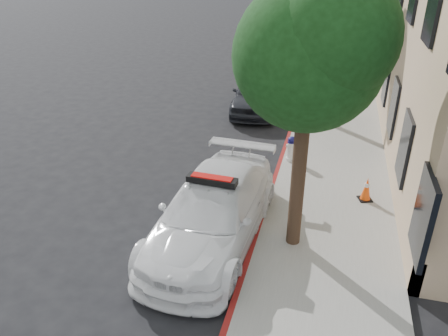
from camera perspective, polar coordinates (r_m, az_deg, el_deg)
name	(u,v)px	position (r m, az deg, el deg)	size (l,w,h in m)	color
ground	(196,188)	(12.20, -3.63, -2.61)	(120.00, 120.00, 0.00)	black
sidewalk	(338,92)	(20.92, 14.69, 9.59)	(3.20, 50.00, 0.15)	gray
curb_strip	(304,89)	(20.96, 10.44, 10.06)	(0.12, 50.00, 0.15)	maroon
tree_near	(311,55)	(8.25, 11.24, 14.31)	(2.92, 2.82, 5.62)	black
tree_mid	(329,8)	(16.16, 13.57, 19.69)	(2.77, 2.64, 5.43)	black
police_car	(213,212)	(9.75, -1.51, -5.73)	(2.38, 5.23, 1.63)	white
parked_car_mid	(256,93)	(17.96, 4.17, 9.81)	(1.74, 4.34, 1.48)	#21232A
parked_car_far	(289,42)	(28.41, 8.46, 16.00)	(1.59, 4.56, 1.50)	#151B36
fire_hydrant	(291,149)	(13.40, 8.77, 2.48)	(0.33, 0.30, 0.78)	silver
traffic_cone	(366,189)	(11.77, 18.11, -2.62)	(0.42, 0.42, 0.63)	black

